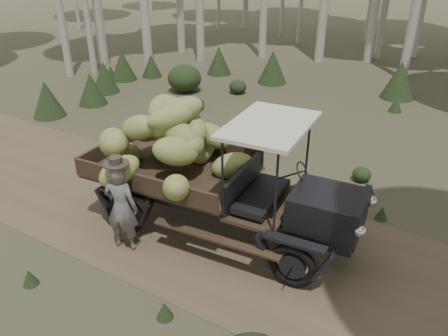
% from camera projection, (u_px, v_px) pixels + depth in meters
% --- Properties ---
extents(ground, '(120.00, 120.00, 0.00)m').
position_uv_depth(ground, '(146.00, 208.00, 9.57)').
color(ground, '#473D2B').
rests_on(ground, ground).
extents(dirt_track, '(70.00, 4.00, 0.01)m').
position_uv_depth(dirt_track, '(146.00, 208.00, 9.57)').
color(dirt_track, brown).
rests_on(dirt_track, ground).
extents(banana_truck, '(5.58, 2.96, 2.76)m').
position_uv_depth(banana_truck, '(195.00, 156.00, 8.33)').
color(banana_truck, black).
rests_on(banana_truck, ground).
extents(farmer, '(0.72, 0.57, 1.91)m').
position_uv_depth(farmer, '(121.00, 206.00, 7.95)').
color(farmer, '#5D5A55').
rests_on(farmer, ground).
extents(undergrowth, '(24.89, 22.33, 1.36)m').
position_uv_depth(undergrowth, '(96.00, 158.00, 10.53)').
color(undergrowth, '#233319').
rests_on(undergrowth, ground).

